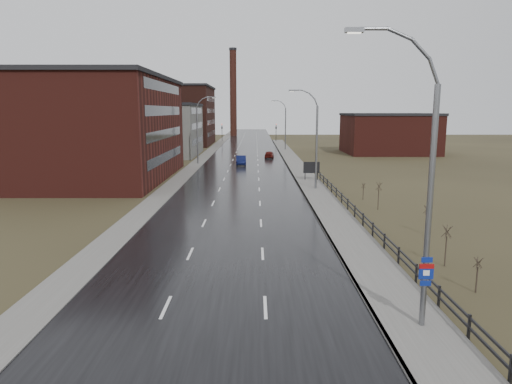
{
  "coord_description": "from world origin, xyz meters",
  "views": [
    {
      "loc": [
        1.84,
        -15.79,
        9.0
      ],
      "look_at": [
        1.89,
        17.81,
        3.0
      ],
      "focal_mm": 32.0,
      "sensor_mm": 36.0,
      "label": 1
    }
  ],
  "objects_px": {
    "streetlight_main": "(423,186)",
    "car_near": "(241,161)",
    "billboard": "(311,168)",
    "car_far": "(269,155)"
  },
  "relations": [
    {
      "from": "streetlight_main",
      "to": "billboard",
      "type": "height_order",
      "value": "streetlight_main"
    },
    {
      "from": "billboard",
      "to": "streetlight_main",
      "type": "bearing_deg",
      "value": -90.88
    },
    {
      "from": "billboard",
      "to": "car_near",
      "type": "distance_m",
      "value": 20.23
    },
    {
      "from": "car_near",
      "to": "car_far",
      "type": "relative_size",
      "value": 1.13
    },
    {
      "from": "streetlight_main",
      "to": "car_far",
      "type": "bearing_deg",
      "value": 93.24
    },
    {
      "from": "billboard",
      "to": "car_near",
      "type": "height_order",
      "value": "billboard"
    },
    {
      "from": "car_far",
      "to": "car_near",
      "type": "bearing_deg",
      "value": 71.07
    },
    {
      "from": "car_near",
      "to": "car_far",
      "type": "distance_m",
      "value": 12.16
    },
    {
      "from": "car_near",
      "to": "car_far",
      "type": "height_order",
      "value": "car_near"
    },
    {
      "from": "streetlight_main",
      "to": "car_near",
      "type": "relative_size",
      "value": 2.6
    }
  ]
}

